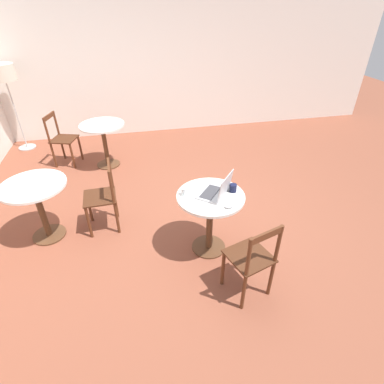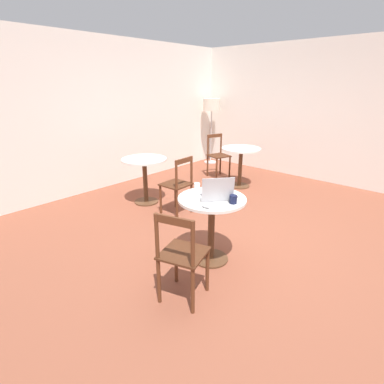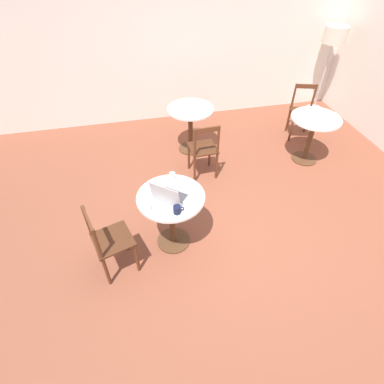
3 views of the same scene
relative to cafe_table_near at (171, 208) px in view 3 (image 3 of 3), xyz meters
name	(u,v)px [view 3 (image 3 of 3)]	position (x,y,z in m)	size (l,w,h in m)	color
ground_plane	(224,237)	(0.63, -0.08, -0.58)	(16.00, 16.00, 0.00)	brown
wall_back	(175,44)	(0.63, 3.15, 0.77)	(9.40, 0.06, 2.70)	white
cafe_table_near	(171,208)	(0.00, 0.00, 0.00)	(0.73, 0.73, 0.76)	#51331E
cafe_table_mid	(313,128)	(2.40, 1.21, 0.00)	(0.73, 0.73, 0.76)	#51331E
cafe_table_far	(190,118)	(0.63, 1.91, 0.00)	(0.73, 0.73, 0.76)	#51331E
chair_near_left	(109,242)	(-0.70, -0.22, -0.13)	(0.49, 0.49, 0.90)	#562D19
chair_mid_back	(302,112)	(2.62, 1.93, -0.13)	(0.48, 0.48, 0.90)	#562D19
chair_far_front	(204,150)	(0.67, 1.18, -0.13)	(0.40, 0.40, 0.90)	#562D19
floor_lamp	(334,39)	(3.47, 2.80, 0.77)	(0.40, 0.40, 1.56)	#B7B7B7
laptop	(170,196)	(-0.01, -0.06, 0.23)	(0.44, 0.44, 0.27)	#B7B7BC
mouse	(149,207)	(-0.25, -0.12, 0.19)	(0.06, 0.10, 0.03)	#B7B7BC
mug	(177,210)	(0.03, -0.26, 0.22)	(0.11, 0.08, 0.09)	#141938
drinking_glass	(172,176)	(0.07, 0.27, 0.22)	(0.07, 0.07, 0.09)	silver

